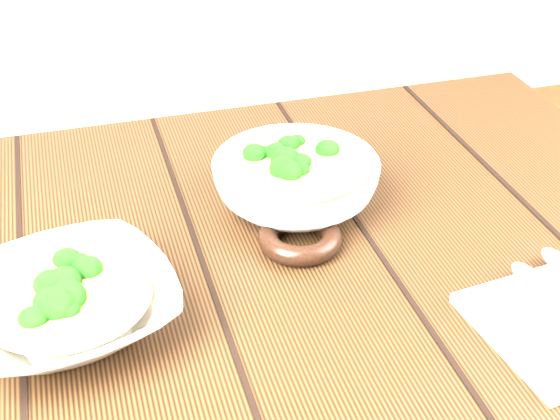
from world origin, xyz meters
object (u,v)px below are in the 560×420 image
object	(u,v)px
table	(228,347)
soup_bowl_front	(68,304)
soup_bowl_back	(296,182)
trivet	(300,237)

from	to	relation	value
table	soup_bowl_front	distance (m)	0.23
table	soup_bowl_back	distance (m)	0.22
table	trivet	bearing A→B (deg)	10.59
soup_bowl_front	soup_bowl_back	distance (m)	0.32
soup_bowl_front	trivet	distance (m)	0.28
soup_bowl_back	trivet	xyz separation A→B (m)	(-0.02, -0.08, -0.02)
soup_bowl_back	trivet	world-z (taller)	soup_bowl_back
soup_bowl_back	table	bearing A→B (deg)	-139.06
soup_bowl_front	soup_bowl_back	xyz separation A→B (m)	(0.29, 0.15, 0.01)
soup_bowl_back	trivet	size ratio (longest dim) A/B	2.36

